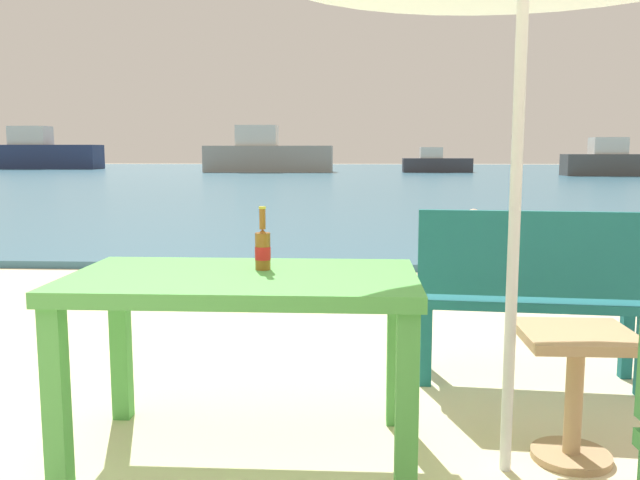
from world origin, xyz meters
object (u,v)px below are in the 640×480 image
(side_table_wood, at_px, (575,376))
(boat_tanker, at_px, (436,163))
(beer_bottle_amber, at_px, (263,247))
(boat_cargo_ship, at_px, (615,162))
(boat_ferry, at_px, (40,154))
(picnic_table_green, at_px, (243,301))
(swimmer_person, at_px, (473,228))
(boat_fishing_trawler, at_px, (267,155))
(bench_teal_center, at_px, (532,287))

(side_table_wood, xyz_separation_m, boat_tanker, (3.32, 33.46, 0.20))
(beer_bottle_amber, xyz_separation_m, side_table_wood, (1.27, -0.09, -0.50))
(beer_bottle_amber, bearing_deg, boat_cargo_ship, 67.05)
(side_table_wood, bearing_deg, boat_ferry, 118.22)
(boat_cargo_ship, bearing_deg, side_table_wood, -110.73)
(picnic_table_green, height_order, boat_ferry, boat_ferry)
(swimmer_person, relative_size, boat_fishing_trawler, 0.06)
(boat_tanker, relative_size, boat_ferry, 0.50)
(bench_teal_center, height_order, swimmer_person, bench_teal_center)
(picnic_table_green, height_order, side_table_wood, picnic_table_green)
(side_table_wood, bearing_deg, boat_cargo_ship, 69.27)
(swimmer_person, xyz_separation_m, boat_fishing_trawler, (-6.42, 27.39, 0.74))
(bench_teal_center, distance_m, boat_cargo_ship, 30.39)
(side_table_wood, xyz_separation_m, boat_cargo_ship, (11.05, 29.19, 0.36))
(side_table_wood, bearing_deg, swimmer_person, 84.00)
(boat_fishing_trawler, bearing_deg, beer_bottle_amber, -82.37)
(boat_tanker, relative_size, boat_cargo_ship, 0.75)
(boat_tanker, distance_m, boat_cargo_ship, 8.83)
(boat_fishing_trawler, relative_size, boat_cargo_ship, 1.42)
(boat_fishing_trawler, bearing_deg, picnic_table_green, -82.51)
(swimmer_person, distance_m, boat_cargo_ship, 25.22)
(swimmer_person, distance_m, boat_fishing_trawler, 28.14)
(side_table_wood, relative_size, boat_fishing_trawler, 0.08)
(bench_teal_center, bearing_deg, boat_ferry, 118.82)
(beer_bottle_amber, distance_m, boat_fishing_trawler, 33.82)
(side_table_wood, height_order, boat_cargo_ship, boat_cargo_ship)
(picnic_table_green, xyz_separation_m, boat_fishing_trawler, (-4.42, 33.62, 0.33))
(beer_bottle_amber, bearing_deg, swimmer_person, 72.55)
(boat_ferry, bearing_deg, boat_cargo_ship, -17.05)
(boat_fishing_trawler, bearing_deg, side_table_wood, -80.27)
(swimmer_person, bearing_deg, boat_fishing_trawler, 103.18)
(boat_tanker, bearing_deg, swimmer_person, -95.59)
(beer_bottle_amber, bearing_deg, side_table_wood, -4.02)
(boat_fishing_trawler, bearing_deg, boat_ferry, 160.43)
(boat_ferry, bearing_deg, bench_teal_center, -61.18)
(boat_cargo_ship, bearing_deg, boat_tanker, 151.08)
(boat_cargo_ship, bearing_deg, beer_bottle_amber, -112.95)
(picnic_table_green, distance_m, boat_tanker, 33.80)
(beer_bottle_amber, xyz_separation_m, boat_cargo_ship, (12.32, 29.11, -0.14))
(side_table_wood, bearing_deg, beer_bottle_amber, 175.98)
(bench_teal_center, distance_m, boat_tanker, 32.76)
(side_table_wood, relative_size, swimmer_person, 1.32)
(picnic_table_green, bearing_deg, bench_teal_center, 32.46)
(bench_teal_center, relative_size, boat_fishing_trawler, 0.18)
(beer_bottle_amber, bearing_deg, boat_ferry, 116.81)
(boat_tanker, xyz_separation_m, boat_ferry, (-24.26, 5.54, 0.48))
(boat_cargo_ship, bearing_deg, bench_teal_center, -111.23)
(bench_teal_center, relative_size, boat_ferry, 0.17)
(bench_teal_center, xyz_separation_m, boat_fishing_trawler, (-5.81, 32.74, 0.44))
(swimmer_person, bearing_deg, picnic_table_green, -107.74)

